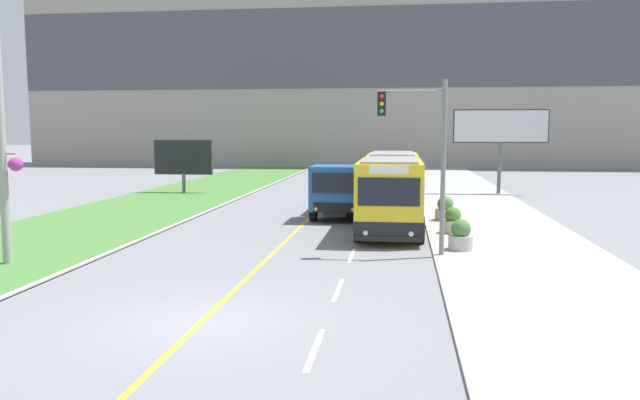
% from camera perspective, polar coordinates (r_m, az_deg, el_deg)
% --- Properties ---
extents(ground_plane, '(300.00, 300.00, 0.00)m').
position_cam_1_polar(ground_plane, '(14.42, -10.79, -10.89)').
color(ground_plane, slate).
extents(sidewalk_right, '(6.00, 140.00, 0.08)m').
position_cam_1_polar(sidewalk_right, '(14.34, 24.27, -11.29)').
color(sidewalk_right, '#9E9E99').
rests_on(sidewalk_right, ground_plane).
extents(lane_marking_centre, '(2.88, 140.00, 0.01)m').
position_cam_1_polar(lane_marking_centre, '(15.31, -8.49, -9.81)').
color(lane_marking_centre, gold).
rests_on(lane_marking_centre, ground_plane).
extents(apartment_block_background, '(80.00, 8.04, 25.42)m').
position_cam_1_polar(apartment_block_background, '(75.03, 4.10, 12.88)').
color(apartment_block_background, gray).
rests_on(apartment_block_background, ground_plane).
extents(city_bus, '(2.66, 13.04, 3.11)m').
position_cam_1_polar(city_bus, '(28.76, 6.54, 1.04)').
color(city_bus, yellow).
rests_on(city_bus, ground_plane).
extents(dump_truck, '(2.50, 6.86, 2.59)m').
position_cam_1_polar(dump_truck, '(30.21, 1.77, 0.83)').
color(dump_truck, black).
rests_on(dump_truck, ground_plane).
extents(car_distant, '(1.80, 4.30, 1.45)m').
position_cam_1_polar(car_distant, '(50.41, 3.91, 2.35)').
color(car_distant, silver).
rests_on(car_distant, ground_plane).
extents(traffic_light_mast, '(2.28, 0.32, 5.92)m').
position_cam_1_polar(traffic_light_mast, '(21.05, 9.49, 4.99)').
color(traffic_light_mast, slate).
rests_on(traffic_light_mast, ground_plane).
extents(billboard_large, '(6.08, 0.24, 5.60)m').
position_cam_1_polar(billboard_large, '(42.53, 16.18, 6.27)').
color(billboard_large, '#59595B').
rests_on(billboard_large, ground_plane).
extents(billboard_small, '(4.05, 0.24, 3.60)m').
position_cam_1_polar(billboard_small, '(43.26, -12.39, 3.76)').
color(billboard_small, '#59595B').
rests_on(billboard_small, ground_plane).
extents(planter_round_near, '(0.85, 0.85, 1.08)m').
position_cam_1_polar(planter_round_near, '(22.40, 12.75, -3.25)').
color(planter_round_near, '#B7B2A8').
rests_on(planter_round_near, sidewalk_right).
extents(planter_round_second, '(0.82, 0.82, 1.07)m').
position_cam_1_polar(planter_round_second, '(25.96, 12.04, -1.93)').
color(planter_round_second, '#B7B2A8').
rests_on(planter_round_second, sidewalk_right).
extents(planter_round_third, '(0.92, 0.92, 1.13)m').
position_cam_1_polar(planter_round_third, '(29.52, 11.37, -0.87)').
color(planter_round_third, '#B7B2A8').
rests_on(planter_round_third, sidewalk_right).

